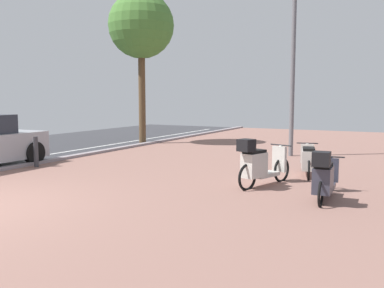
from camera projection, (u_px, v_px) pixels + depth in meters
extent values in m
cube|color=#8B6257|center=(211.00, 262.00, 4.84)|extent=(14.40, 40.00, 0.05)
torus|color=black|center=(247.00, 177.00, 8.49)|extent=(0.23, 0.55, 0.56)
torus|color=black|center=(282.00, 170.00, 9.34)|extent=(0.23, 0.55, 0.56)
cube|color=silver|center=(265.00, 175.00, 8.91)|extent=(0.48, 0.73, 0.08)
cube|color=silver|center=(254.00, 165.00, 8.62)|extent=(0.45, 0.60, 0.49)
cube|color=black|center=(254.00, 152.00, 8.58)|extent=(0.40, 0.54, 0.06)
cylinder|color=silver|center=(281.00, 158.00, 9.29)|extent=(0.10, 0.14, 0.56)
cube|color=silver|center=(279.00, 159.00, 9.24)|extent=(0.33, 0.17, 0.55)
cylinder|color=black|center=(281.00, 145.00, 9.24)|extent=(0.50, 0.19, 0.03)
cube|color=black|center=(246.00, 145.00, 8.38)|extent=(0.35, 0.35, 0.24)
torus|color=black|center=(309.00, 170.00, 9.48)|extent=(0.16, 0.48, 0.48)
torus|color=black|center=(307.00, 162.00, 10.73)|extent=(0.16, 0.48, 0.48)
cube|color=silver|center=(308.00, 167.00, 10.11)|extent=(0.45, 0.77, 0.08)
cube|color=silver|center=(308.00, 160.00, 9.68)|extent=(0.43, 0.62, 0.45)
cube|color=black|center=(309.00, 149.00, 9.66)|extent=(0.38, 0.56, 0.06)
cylinder|color=silver|center=(307.00, 153.00, 10.68)|extent=(0.10, 0.13, 0.49)
cube|color=silver|center=(307.00, 154.00, 10.61)|extent=(0.33, 0.15, 0.48)
cylinder|color=black|center=(307.00, 143.00, 10.63)|extent=(0.51, 0.15, 0.03)
torus|color=black|center=(321.00, 194.00, 7.20)|extent=(0.07, 0.47, 0.47)
torus|color=black|center=(330.00, 180.00, 8.42)|extent=(0.07, 0.47, 0.47)
cube|color=#353644|center=(326.00, 187.00, 7.81)|extent=(0.32, 0.77, 0.08)
cube|color=#353644|center=(323.00, 180.00, 7.40)|extent=(0.33, 0.60, 0.45)
cube|color=black|center=(324.00, 165.00, 7.37)|extent=(0.29, 0.55, 0.06)
cylinder|color=#353644|center=(331.00, 168.00, 8.37)|extent=(0.08, 0.12, 0.48)
cube|color=#353644|center=(330.00, 170.00, 8.30)|extent=(0.32, 0.10, 0.47)
cylinder|color=black|center=(331.00, 157.00, 8.32)|extent=(0.52, 0.05, 0.03)
cube|color=black|center=(321.00, 159.00, 7.09)|extent=(0.29, 0.29, 0.24)
cylinder|color=black|center=(34.00, 153.00, 11.74)|extent=(0.20, 0.62, 0.62)
cylinder|color=slate|center=(293.00, 67.00, 13.09)|extent=(0.14, 0.14, 5.52)
cylinder|color=brown|center=(142.00, 97.00, 16.82)|extent=(0.27, 0.27, 3.73)
sphere|color=#487A33|center=(141.00, 25.00, 16.52)|extent=(2.56, 2.56, 2.56)
cylinder|color=#38383D|center=(36.00, 152.00, 11.25)|extent=(0.12, 0.12, 0.81)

